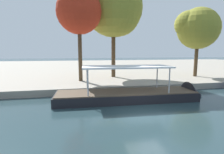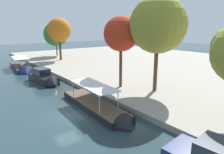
# 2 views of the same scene
# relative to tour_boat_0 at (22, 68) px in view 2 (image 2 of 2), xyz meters

# --- Properties ---
(ground_plane) EXTENTS (220.00, 220.00, 0.00)m
(ground_plane) POSITION_rel_tour_boat_0_xyz_m (29.55, -2.90, -0.32)
(ground_plane) COLOR #23383D
(dock_promenade) EXTENTS (120.00, 55.00, 0.66)m
(dock_promenade) POSITION_rel_tour_boat_0_xyz_m (29.55, 30.89, 0.01)
(dock_promenade) COLOR gray
(dock_promenade) RESTS_ON ground_plane
(tour_boat_0) EXTENTS (13.50, 4.46, 4.05)m
(tour_boat_0) POSITION_rel_tour_boat_0_xyz_m (0.00, 0.00, 0.00)
(tour_boat_0) COLOR navy
(tour_boat_0) RESTS_ON ground_plane
(motor_yacht_1) EXTENTS (8.36, 3.24, 4.45)m
(motor_yacht_1) POSITION_rel_tour_boat_0_xyz_m (14.39, 0.15, 0.40)
(motor_yacht_1) COLOR black
(motor_yacht_1) RESTS_ON ground_plane
(tour_boat_2) EXTENTS (12.94, 3.50, 4.11)m
(tour_boat_2) POSITION_rel_tour_boat_0_xyz_m (30.30, 0.79, -0.08)
(tour_boat_2) COLOR black
(tour_boat_2) RESTS_ON ground_plane
(mooring_bollard_0) EXTENTS (0.33, 0.33, 0.81)m
(mooring_bollard_0) POSITION_rel_tour_boat_0_xyz_m (2.07, 3.84, 0.77)
(mooring_bollard_0) COLOR #2D2D33
(mooring_bollard_0) RESTS_ON dock_promenade
(tree_1) EXTENTS (7.62, 7.62, 12.91)m
(tree_1) POSITION_rel_tour_boat_0_xyz_m (30.38, 10.25, 9.39)
(tree_1) COLOR #4C3823
(tree_1) RESTS_ON dock_promenade
(tree_2) EXTENTS (6.38, 6.38, 11.30)m
(tree_2) POSITION_rel_tour_boat_0_xyz_m (-4.71, 11.65, 8.36)
(tree_2) COLOR #4C3823
(tree_2) RESTS_ON dock_promenade
(tree_3) EXTENTS (7.44, 7.44, 10.47)m
(tree_3) POSITION_rel_tour_boat_0_xyz_m (-13.08, 13.74, 7.23)
(tree_3) COLOR #4C3823
(tree_3) RESTS_ON dock_promenade
(tree_5) EXTENTS (5.06, 5.06, 10.40)m
(tree_5) POSITION_rel_tour_boat_0_xyz_m (25.74, 7.81, 8.15)
(tree_5) COLOR #4C3823
(tree_5) RESTS_ON dock_promenade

